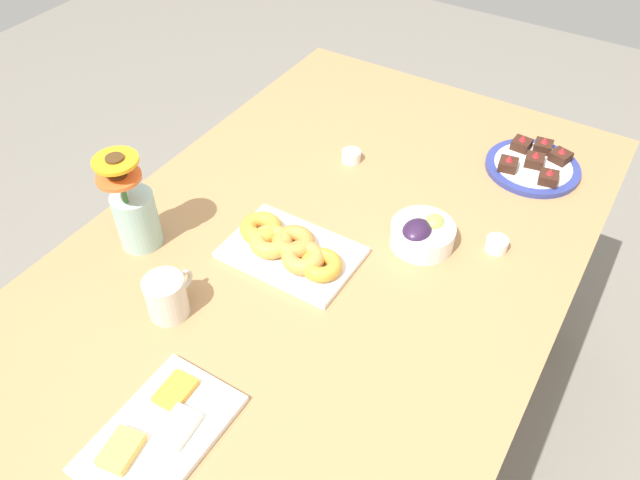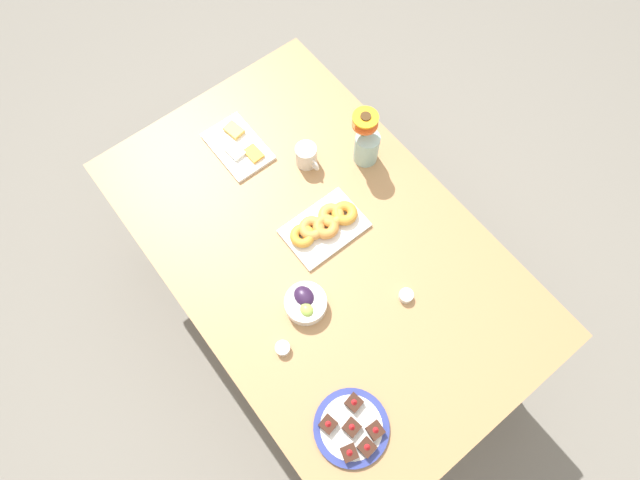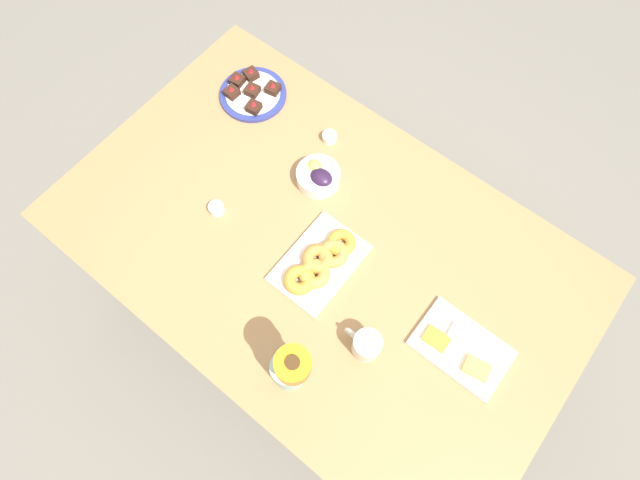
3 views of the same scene
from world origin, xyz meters
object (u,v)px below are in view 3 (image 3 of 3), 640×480
Objects in this scene: jam_cup_honey at (216,208)px; flower_vase at (289,370)px; grape_bowl at (319,176)px; cheese_platter at (462,347)px; coffee_mug at (366,345)px; dessert_plate at (252,93)px; dining_table at (320,255)px; croissant_platter at (320,263)px; jam_cup_berry at (329,137)px.

flower_vase is (-0.50, 0.24, 0.07)m from jam_cup_honey.
grape_bowl is 0.57× the size of flower_vase.
coffee_mug is at bearing 38.43° from cheese_platter.
coffee_mug is at bearing -122.27° from flower_vase.
grape_bowl is at bearing -37.90° from coffee_mug.
dessert_plate is (0.39, -0.12, -0.02)m from grape_bowl.
grape_bowl is at bearing 162.38° from dessert_plate.
cheese_platter is (-0.21, -0.17, -0.04)m from coffee_mug.
dining_table is 6.92× the size of dessert_plate.
cheese_platter is 1.08m from dessert_plate.
croissant_platter is 0.33m from flower_vase.
flower_vase is at bearing 120.09° from jam_cup_berry.
dining_table is 0.25m from grape_bowl.
flower_vase reaches higher than dessert_plate.
jam_cup_berry reaches higher than dining_table.
jam_cup_berry is 0.77m from flower_vase.
jam_cup_honey is 0.21× the size of dessert_plate.
jam_cup_honey is at bearing -5.38° from coffee_mug.
coffee_mug is (-0.29, 0.17, 0.13)m from dining_table.
croissant_platter is 1.25× the size of dessert_plate.
jam_cup_honey reaches higher than dining_table.
flower_vase reaches higher than dining_table.
dessert_plate is 0.95× the size of flower_vase.
dining_table is 0.13m from croissant_platter.
jam_cup_honey is at bearing 7.51° from cheese_platter.
jam_cup_berry is (0.07, -0.15, -0.01)m from grape_bowl.
dining_table is 0.39m from jam_cup_berry.
jam_cup_berry is (0.71, -0.32, 0.01)m from cheese_platter.
flower_vase reaches higher than jam_cup_berry.
jam_cup_honey is at bearing 8.76° from croissant_platter.
cheese_platter is 0.49m from flower_vase.
dessert_plate is at bearing -42.39° from flower_vase.
coffee_mug reaches higher than croissant_platter.
jam_cup_berry is at bearing -59.91° from flower_vase.
dessert_plate is (1.03, -0.29, 0.00)m from cheese_platter.
croissant_platter is 0.37m from jam_cup_honey.
jam_cup_honey is (0.37, 0.06, -0.01)m from croissant_platter.
jam_cup_honey is 0.20× the size of flower_vase.
coffee_mug is 0.27m from cheese_platter.
dining_table is 6.15× the size of cheese_platter.
dining_table is 0.36m from jam_cup_honey.
jam_cup_berry is at bearing -64.43° from grape_bowl.
grape_bowl is at bearing -50.43° from dining_table.
jam_cup_berry is at bearing -43.84° from coffee_mug.
dining_table is at bearing -63.41° from flower_vase.
coffee_mug is at bearing 136.16° from jam_cup_berry.
cheese_platter reaches higher than dining_table.
coffee_mug is 0.62m from jam_cup_honey.
cheese_platter is 1.07× the size of flower_vase.
jam_cup_honey is (0.18, 0.28, -0.01)m from grape_bowl.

